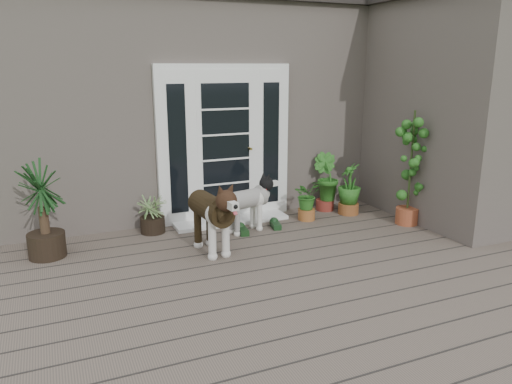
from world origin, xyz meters
name	(u,v)px	position (x,y,z in m)	size (l,w,h in m)	color
deck	(315,279)	(0.00, 0.40, 0.06)	(6.20, 4.60, 0.12)	#6B5B4C
house_main	(196,106)	(0.00, 4.65, 1.55)	(7.40, 4.00, 3.10)	#665E54
roof_main	(193,6)	(0.00, 4.65, 3.20)	(7.60, 4.20, 0.20)	#2D2826
house_wing	(459,116)	(2.90, 1.50, 1.55)	(1.60, 2.40, 3.10)	#665E54
door_unit	(225,144)	(-0.20, 2.60, 1.19)	(1.90, 0.14, 2.15)	white
door_step	(231,220)	(-0.20, 2.40, 0.14)	(1.60, 0.40, 0.05)	white
brindle_dog	(211,220)	(-0.80, 1.43, 0.51)	(0.40, 0.94, 0.78)	#312412
white_dog	(246,208)	(-0.16, 1.95, 0.44)	(0.33, 0.77, 0.64)	beige
spider_plant	(152,212)	(-1.29, 2.40, 0.40)	(0.53, 0.53, 0.57)	#739058
yucca	(43,209)	(-2.58, 2.03, 0.69)	(0.78, 0.78, 1.13)	black
herb_a	(307,203)	(0.82, 2.08, 0.36)	(0.38, 0.38, 0.49)	#164E18
herb_b	(325,189)	(1.32, 2.40, 0.44)	(0.43, 0.43, 0.65)	#2C631C
herb_c	(349,193)	(1.53, 2.09, 0.43)	(0.40, 0.40, 0.62)	#25611B
sapling	(411,167)	(2.00, 1.37, 0.93)	(0.47, 0.47, 1.61)	#195418
clog_left	(242,230)	(-0.23, 1.90, 0.17)	(0.15, 0.33, 0.10)	#153515
clog_right	(276,224)	(0.27, 1.94, 0.17)	(0.15, 0.31, 0.09)	#143316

